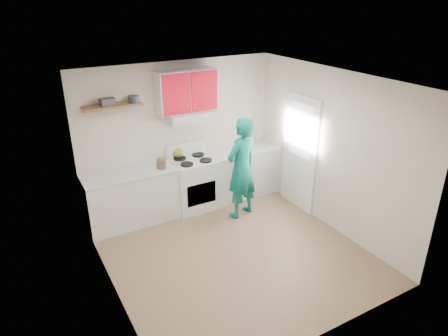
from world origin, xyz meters
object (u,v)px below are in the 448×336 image
kettle (178,153)px  crock (161,164)px  tin (134,99)px  stove (194,184)px  person (242,168)px

kettle → crock: bearing=-159.3°
tin → kettle: (0.73, 0.08, -1.08)m
stove → tin: (-0.91, 0.16, 1.63)m
kettle → person: size_ratio=0.12×
tin → crock: 1.16m
tin → crock: size_ratio=0.94×
tin → kettle: 1.31m
tin → kettle: bearing=6.3°
kettle → stove: bearing=-68.3°
tin → crock: bearing=-35.9°
stove → kettle: 0.62m
tin → person: bearing=-29.0°
kettle → crock: kettle is taller
crock → person: size_ratio=0.10×
tin → crock: tin is taller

